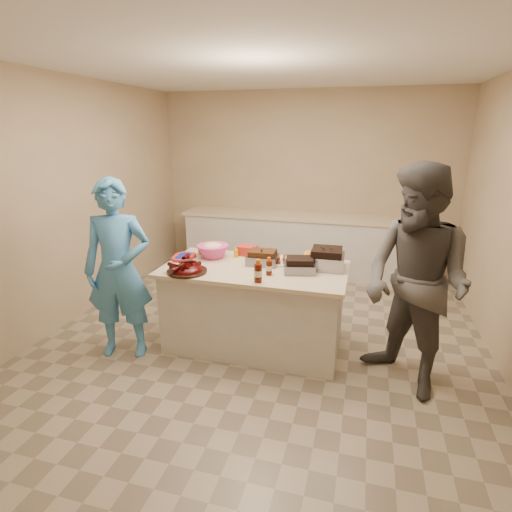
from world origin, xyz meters
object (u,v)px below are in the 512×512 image
(guest_blue, at_px, (127,351))
(bbq_bottle_a, at_px, (258,282))
(bbq_bottle_b, at_px, (269,275))
(coleslaw_bowl, at_px, (213,257))
(plastic_cup, at_px, (201,254))
(roasting_pan, at_px, (326,268))
(guest_gray, at_px, (403,385))
(rib_platter, at_px, (187,272))
(mustard_bottle, at_px, (236,257))
(island, at_px, (255,344))

(guest_blue, bearing_deg, bbq_bottle_a, -12.06)
(bbq_bottle_a, distance_m, bbq_bottle_b, 0.21)
(coleslaw_bowl, height_order, plastic_cup, coleslaw_bowl)
(roasting_pan, relative_size, guest_gray, 0.17)
(rib_platter, distance_m, mustard_bottle, 0.64)
(bbq_bottle_b, relative_size, guest_blue, 0.10)
(roasting_pan, bearing_deg, rib_platter, -161.10)
(bbq_bottle_b, height_order, guest_gray, bbq_bottle_b)
(rib_platter, xyz_separation_m, roasting_pan, (1.25, 0.48, 0.00))
(rib_platter, xyz_separation_m, bbq_bottle_b, (0.76, 0.14, 0.00))
(bbq_bottle_b, height_order, plastic_cup, bbq_bottle_b)
(rib_platter, relative_size, bbq_bottle_b, 2.26)
(plastic_cup, relative_size, guest_gray, 0.05)
(mustard_bottle, height_order, plastic_cup, mustard_bottle)
(mustard_bottle, xyz_separation_m, plastic_cup, (-0.40, 0.01, 0.00))
(coleslaw_bowl, relative_size, guest_blue, 0.19)
(roasting_pan, relative_size, bbq_bottle_a, 1.61)
(mustard_bottle, distance_m, guest_gray, 1.99)
(coleslaw_bowl, xyz_separation_m, mustard_bottle, (0.23, 0.07, 0.00))
(rib_platter, xyz_separation_m, mustard_bottle, (0.30, 0.57, 0.00))
(guest_gray, bearing_deg, island, -147.38)
(rib_platter, bearing_deg, bbq_bottle_b, 10.23)
(rib_platter, distance_m, coleslaw_bowl, 0.50)
(guest_gray, bearing_deg, plastic_cup, -150.47)
(rib_platter, distance_m, bbq_bottle_a, 0.71)
(rib_platter, xyz_separation_m, coleslaw_bowl, (0.07, 0.50, 0.00))
(bbq_bottle_a, relative_size, plastic_cup, 2.26)
(guest_blue, bearing_deg, bbq_bottle_b, -3.95)
(mustard_bottle, distance_m, plastic_cup, 0.40)
(island, bearing_deg, bbq_bottle_b, -42.15)
(island, height_order, guest_gray, island)
(roasting_pan, height_order, guest_gray, roasting_pan)
(roasting_pan, distance_m, guest_blue, 2.15)
(bbq_bottle_a, height_order, plastic_cup, bbq_bottle_a)
(guest_blue, distance_m, guest_gray, 2.63)
(bbq_bottle_b, distance_m, guest_gray, 1.51)
(island, distance_m, plastic_cup, 1.11)
(island, distance_m, coleslaw_bowl, 1.00)
(coleslaw_bowl, relative_size, mustard_bottle, 2.89)
(roasting_pan, bearing_deg, island, -167.57)
(bbq_bottle_b, relative_size, guest_gray, 0.09)
(guest_blue, height_order, guest_gray, guest_gray)
(roasting_pan, height_order, mustard_bottle, roasting_pan)
(bbq_bottle_a, height_order, bbq_bottle_b, bbq_bottle_a)
(plastic_cup, bearing_deg, bbq_bottle_a, -38.61)
(island, bearing_deg, mustard_bottle, 136.77)
(coleslaw_bowl, bearing_deg, mustard_bottle, 16.24)
(bbq_bottle_a, xyz_separation_m, mustard_bottle, (-0.41, 0.63, 0.00))
(bbq_bottle_b, bearing_deg, rib_platter, -169.77)
(guest_gray, bearing_deg, guest_blue, -131.28)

